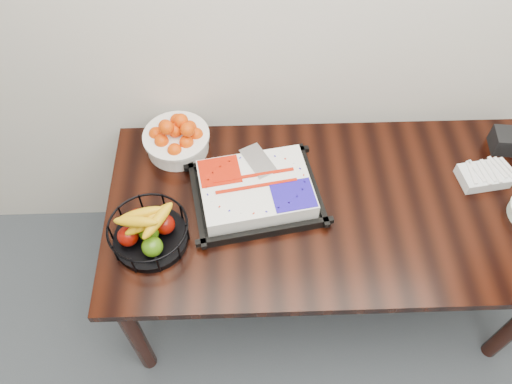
{
  "coord_description": "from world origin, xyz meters",
  "views": [
    {
      "loc": [
        -0.33,
        0.87,
        2.41
      ],
      "look_at": [
        -0.3,
        2.02,
        0.83
      ],
      "focal_mm": 35.0,
      "sensor_mm": 36.0,
      "label": 1
    }
  ],
  "objects_px": {
    "table": "(327,216)",
    "tangerine_bowl": "(176,136)",
    "cake_tray": "(256,191)",
    "fruit_basket": "(149,231)",
    "napkin_box": "(507,141)"
  },
  "relations": [
    {
      "from": "cake_tray",
      "to": "tangerine_bowl",
      "type": "distance_m",
      "value": 0.43
    },
    {
      "from": "table",
      "to": "cake_tray",
      "type": "xyz_separation_m",
      "value": [
        -0.3,
        0.05,
        0.13
      ]
    },
    {
      "from": "cake_tray",
      "to": "fruit_basket",
      "type": "bearing_deg",
      "value": -155.12
    },
    {
      "from": "cake_tray",
      "to": "tangerine_bowl",
      "type": "bearing_deg",
      "value": 140.25
    },
    {
      "from": "tangerine_bowl",
      "to": "napkin_box",
      "type": "xyz_separation_m",
      "value": [
        1.43,
        -0.04,
        -0.03
      ]
    },
    {
      "from": "tangerine_bowl",
      "to": "napkin_box",
      "type": "height_order",
      "value": "tangerine_bowl"
    },
    {
      "from": "cake_tray",
      "to": "tangerine_bowl",
      "type": "relative_size",
      "value": 1.95
    },
    {
      "from": "cake_tray",
      "to": "napkin_box",
      "type": "distance_m",
      "value": 1.12
    },
    {
      "from": "cake_tray",
      "to": "fruit_basket",
      "type": "distance_m",
      "value": 0.45
    },
    {
      "from": "napkin_box",
      "to": "fruit_basket",
      "type": "bearing_deg",
      "value": -164.36
    },
    {
      "from": "cake_tray",
      "to": "tangerine_bowl",
      "type": "height_order",
      "value": "tangerine_bowl"
    },
    {
      "from": "napkin_box",
      "to": "table",
      "type": "bearing_deg",
      "value": -160.84
    },
    {
      "from": "cake_tray",
      "to": "tangerine_bowl",
      "type": "xyz_separation_m",
      "value": [
        -0.33,
        0.28,
        0.03
      ]
    },
    {
      "from": "table",
      "to": "tangerine_bowl",
      "type": "bearing_deg",
      "value": 152.93
    },
    {
      "from": "table",
      "to": "tangerine_bowl",
      "type": "height_order",
      "value": "tangerine_bowl"
    }
  ]
}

